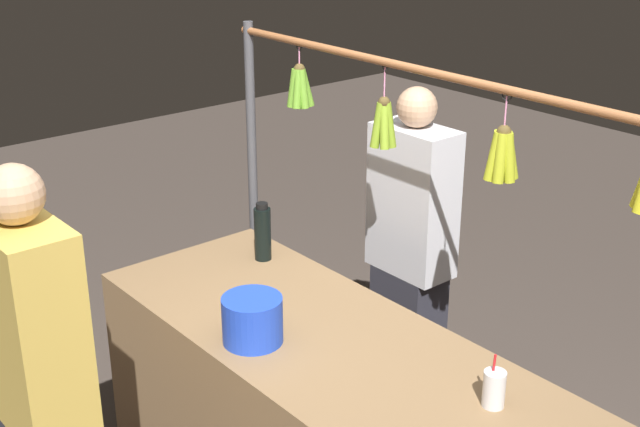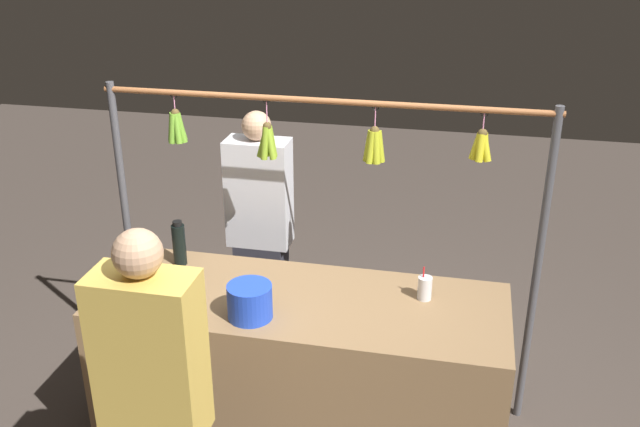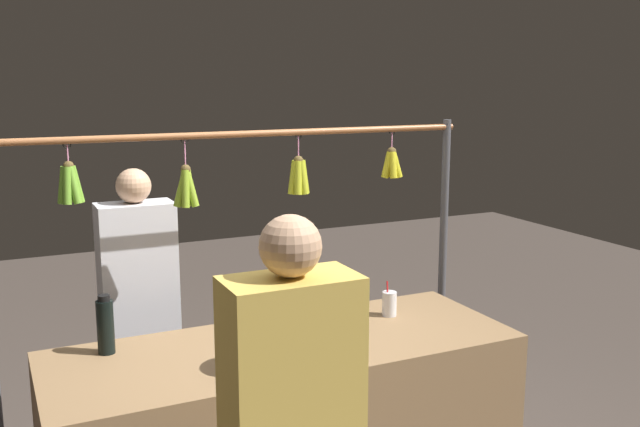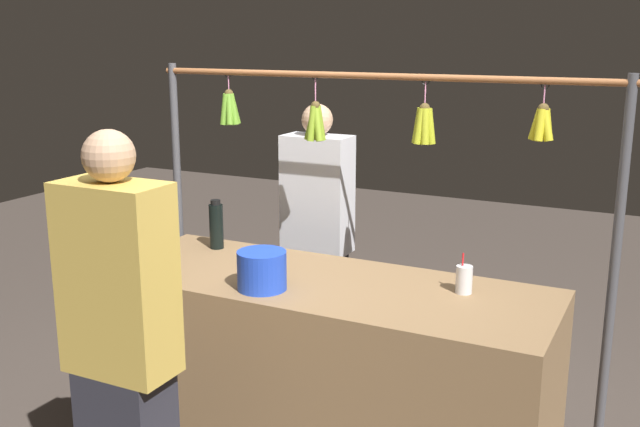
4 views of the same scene
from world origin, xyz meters
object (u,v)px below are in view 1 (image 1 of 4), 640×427
object	(u,v)px
water_bottle	(263,233)
customer_person	(45,415)
blue_bucket	(252,320)
vendor_person	(410,263)
drink_cup	(494,389)

from	to	relation	value
water_bottle	customer_person	size ratio (longest dim) A/B	0.15
blue_bucket	vendor_person	bearing A→B (deg)	-75.77
drink_cup	vendor_person	xyz separation A→B (m)	(1.07, -0.73, -0.18)
vendor_person	customer_person	distance (m)	1.78
blue_bucket	customer_person	size ratio (longest dim) A/B	0.13
water_bottle	vendor_person	distance (m)	0.73
water_bottle	customer_person	distance (m)	1.22
water_bottle	customer_person	world-z (taller)	customer_person
water_bottle	blue_bucket	bearing A→B (deg)	140.71
water_bottle	drink_cup	distance (m)	1.34
water_bottle	vendor_person	xyz separation A→B (m)	(-0.26, -0.63, -0.24)
water_bottle	vendor_person	world-z (taller)	vendor_person
water_bottle	blue_bucket	size ratio (longest dim) A/B	1.19
customer_person	water_bottle	bearing A→B (deg)	-72.31
water_bottle	drink_cup	xyz separation A→B (m)	(-1.34, 0.09, -0.06)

